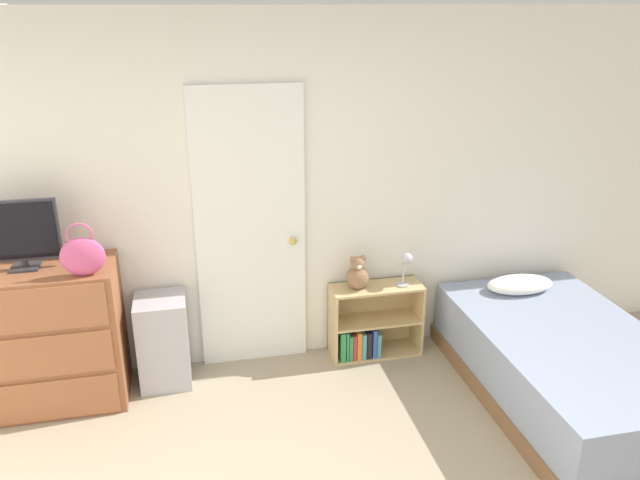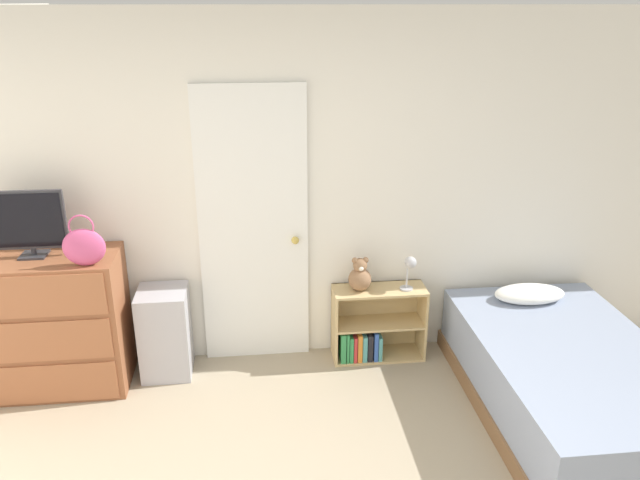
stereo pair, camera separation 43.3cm
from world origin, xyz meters
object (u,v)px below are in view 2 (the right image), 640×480
at_px(tv, 28,223).
at_px(desk_lamp, 410,267).
at_px(dresser, 52,323).
at_px(handbag, 84,246).
at_px(bed, 569,381).
at_px(storage_bin, 165,332).
at_px(bookshelf, 371,330).
at_px(teddy_bear, 360,276).

relative_size(tv, desk_lamp, 1.81).
bearing_deg(dresser, handbag, -26.74).
distance_m(dresser, bed, 3.51).
distance_m(dresser, desk_lamp, 2.55).
height_order(handbag, storage_bin, handbag).
xyz_separation_m(bookshelf, bed, (1.16, -0.85, 0.02)).
bearing_deg(teddy_bear, storage_bin, -178.17).
xyz_separation_m(dresser, handbag, (0.33, -0.17, 0.62)).
distance_m(storage_bin, teddy_bear, 1.47).
xyz_separation_m(storage_bin, desk_lamp, (1.79, 0.01, 0.43)).
relative_size(storage_bin, bookshelf, 0.95).
xyz_separation_m(bookshelf, desk_lamp, (0.26, -0.04, 0.53)).
xyz_separation_m(tv, teddy_bear, (2.22, 0.09, -0.54)).
height_order(storage_bin, teddy_bear, teddy_bear).
height_order(bookshelf, teddy_bear, teddy_bear).
distance_m(handbag, bookshelf, 2.15).
relative_size(dresser, handbag, 2.85).
bearing_deg(storage_bin, tv, -176.51).
xyz_separation_m(dresser, bookshelf, (2.27, 0.13, -0.27)).
bearing_deg(handbag, tv, 152.56).
relative_size(dresser, tv, 2.05).
xyz_separation_m(tv, desk_lamp, (2.58, 0.06, -0.46)).
xyz_separation_m(teddy_bear, desk_lamp, (0.36, -0.04, 0.07)).
bearing_deg(dresser, bed, -11.81).
relative_size(dresser, storage_bin, 1.49).
relative_size(handbag, bed, 0.17).
distance_m(bookshelf, desk_lamp, 0.59).
height_order(dresser, bookshelf, dresser).
relative_size(tv, bookshelf, 0.69).
height_order(tv, handbag, tv).
relative_size(dresser, bookshelf, 1.41).
bearing_deg(handbag, storage_bin, 31.17).
bearing_deg(storage_bin, dresser, -173.91).
relative_size(tv, bed, 0.24).
bearing_deg(teddy_bear, bed, -33.83).
xyz_separation_m(handbag, storage_bin, (0.41, 0.25, -0.78)).
xyz_separation_m(desk_lamp, bed, (0.89, -0.80, -0.51)).
height_order(dresser, teddy_bear, dresser).
bearing_deg(storage_bin, handbag, -148.83).
bearing_deg(dresser, teddy_bear, 3.29).
distance_m(handbag, bed, 3.26).
bearing_deg(desk_lamp, tv, -178.74).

